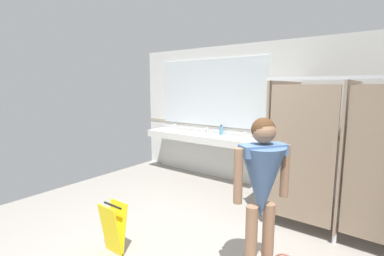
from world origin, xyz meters
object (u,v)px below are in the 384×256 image
(soap_dispenser, at_px, (221,130))
(wet_floor_sign, at_px, (114,228))
(paper_cup, at_px, (181,130))
(person_standing, at_px, (262,182))

(soap_dispenser, xyz_separation_m, wet_floor_sign, (0.37, -2.91, -0.68))
(soap_dispenser, relative_size, paper_cup, 2.03)
(person_standing, relative_size, wet_floor_sign, 2.76)
(person_standing, bearing_deg, soap_dispenser, 127.74)
(paper_cup, bearing_deg, person_standing, -38.84)
(soap_dispenser, height_order, paper_cup, soap_dispenser)
(person_standing, xyz_separation_m, wet_floor_sign, (-1.49, -0.52, -0.69))
(person_standing, xyz_separation_m, soap_dispenser, (-1.85, 2.40, -0.01))
(paper_cup, bearing_deg, soap_dispenser, 16.64)
(soap_dispenser, relative_size, wet_floor_sign, 0.35)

